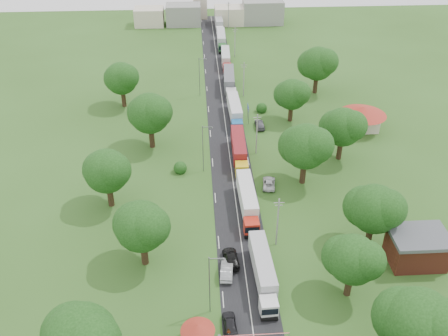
{
  "coord_description": "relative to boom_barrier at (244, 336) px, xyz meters",
  "views": [
    {
      "loc": [
        -6.4,
        -66.46,
        53.53
      ],
      "look_at": [
        -1.71,
        11.22,
        3.0
      ],
      "focal_mm": 40.0,
      "sensor_mm": 36.0,
      "label": 1
    }
  ],
  "objects": [
    {
      "name": "truck_0",
      "position": [
        3.71,
        10.1,
        1.21
      ],
      "size": [
        2.93,
        14.34,
        3.97
      ],
      "color": "silver",
      "rests_on": "ground"
    },
    {
      "name": "lamp_2",
      "position": [
        -3.99,
        75.0,
        4.66
      ],
      "size": [
        2.03,
        0.22,
        10.0
      ],
      "color": "slate",
      "rests_on": "ground"
    },
    {
      "name": "road",
      "position": [
        1.36,
        45.0,
        -0.89
      ],
      "size": [
        8.0,
        200.0,
        0.04
      ],
      "primitive_type": "cube",
      "color": "black",
      "rests_on": "ground"
    },
    {
      "name": "truck_1",
      "position": [
        3.15,
        26.98,
        1.27
      ],
      "size": [
        2.83,
        14.74,
        4.08
      ],
      "color": "red",
      "rests_on": "ground"
    },
    {
      "name": "car_verge_near",
      "position": [
        7.91,
        34.1,
        -0.21
      ],
      "size": [
        2.94,
        5.16,
        1.36
      ],
      "primitive_type": "imported",
      "rotation": [
        0.0,
        0.0,
        3.0
      ],
      "color": "silver",
      "rests_on": "ground"
    },
    {
      "name": "house_cream",
      "position": [
        31.36,
        55.0,
        2.75
      ],
      "size": [
        10.08,
        10.08,
        5.8
      ],
      "color": "beige",
      "rests_on": "ground"
    },
    {
      "name": "tree_11",
      "position": [
        -20.65,
        30.16,
        6.33
      ],
      "size": [
        8.8,
        8.8,
        11.07
      ],
      "color": "#382616",
      "rests_on": "ground"
    },
    {
      "name": "tree_7",
      "position": [
        25.34,
        75.17,
        6.96
      ],
      "size": [
        9.6,
        9.6,
        12.05
      ],
      "color": "#382616",
      "rests_on": "ground"
    },
    {
      "name": "truck_2",
      "position": [
        3.13,
        44.08,
        1.28
      ],
      "size": [
        2.79,
        14.8,
        4.1
      ],
      "color": "gold",
      "rests_on": "ground"
    },
    {
      "name": "tree_13",
      "position": [
        -22.65,
        70.16,
        6.33
      ],
      "size": [
        8.8,
        8.8,
        11.07
      ],
      "color": "#382616",
      "rests_on": "ground"
    },
    {
      "name": "tree_3",
      "position": [
        21.35,
        17.16,
        6.33
      ],
      "size": [
        8.8,
        8.8,
        11.07
      ],
      "color": "#382616",
      "rests_on": "ground"
    },
    {
      "name": "car_lane_front",
      "position": [
        -1.64,
        2.09,
        -0.15
      ],
      "size": [
        1.96,
        4.44,
        1.48
      ],
      "primitive_type": "imported",
      "rotation": [
        0.0,
        0.0,
        3.19
      ],
      "color": "black",
      "rests_on": "ground"
    },
    {
      "name": "car_lane_mid",
      "position": [
        -1.39,
        12.0,
        -0.06
      ],
      "size": [
        2.27,
        5.19,
        1.66
      ],
      "primitive_type": "imported",
      "rotation": [
        0.0,
        0.0,
        3.04
      ],
      "color": "gray",
      "rests_on": "ground"
    },
    {
      "name": "tree_12",
      "position": [
        -14.66,
        50.17,
        6.96
      ],
      "size": [
        9.6,
        9.6,
        12.05
      ],
      "color": "#382616",
      "rests_on": "ground"
    },
    {
      "name": "pole_1",
      "position": [
        6.86,
        18.0,
        3.79
      ],
      "size": [
        1.6,
        0.24,
        9.0
      ],
      "color": "gray",
      "rests_on": "ground"
    },
    {
      "name": "house_brick",
      "position": [
        27.36,
        13.0,
        1.76
      ],
      "size": [
        8.6,
        6.6,
        5.2
      ],
      "color": "maroon",
      "rests_on": "ground"
    },
    {
      "name": "tree_2",
      "position": [
        15.35,
        7.14,
        5.7
      ],
      "size": [
        8.0,
        8.0,
        10.1
      ],
      "color": "#382616",
      "rests_on": "ground"
    },
    {
      "name": "pole_4",
      "position": [
        6.86,
        102.0,
        3.79
      ],
      "size": [
        1.6,
        0.24,
        9.0
      ],
      "color": "gray",
      "rests_on": "ground"
    },
    {
      "name": "truck_5",
      "position": [
        3.73,
        95.38,
        1.1
      ],
      "size": [
        2.72,
        13.59,
        3.76
      ],
      "color": "#AE201A",
      "rests_on": "ground"
    },
    {
      "name": "lamp_0",
      "position": [
        -3.99,
        5.0,
        4.66
      ],
      "size": [
        2.03,
        0.22,
        10.0
      ],
      "color": "slate",
      "rests_on": "ground"
    },
    {
      "name": "tree_5",
      "position": [
        23.35,
        43.16,
        6.33
      ],
      "size": [
        8.8,
        8.8,
        11.07
      ],
      "color": "#382616",
      "rests_on": "ground"
    },
    {
      "name": "truck_7",
      "position": [
        3.47,
        129.0,
        1.18
      ],
      "size": [
        2.52,
        14.11,
        3.91
      ],
      "color": "silver",
      "rests_on": "ground"
    },
    {
      "name": "boom_barrier",
      "position": [
        0.0,
        0.0,
        0.0
      ],
      "size": [
        9.22,
        0.35,
        1.18
      ],
      "color": "slate",
      "rests_on": "ground"
    },
    {
      "name": "tree_6",
      "position": [
        16.35,
        60.14,
        5.7
      ],
      "size": [
        8.0,
        8.0,
        10.1
      ],
      "color": "#382616",
      "rests_on": "ground"
    },
    {
      "name": "tree_4",
      "position": [
        14.34,
        35.17,
        6.96
      ],
      "size": [
        9.6,
        9.6,
        12.05
      ],
      "color": "#382616",
      "rests_on": "ground"
    },
    {
      "name": "pole_3",
      "position": [
        6.86,
        74.0,
        3.79
      ],
      "size": [
        1.6,
        0.24,
        9.0
      ],
      "color": "gray",
      "rests_on": "ground"
    },
    {
      "name": "pole_2",
      "position": [
        6.86,
        46.0,
        3.79
      ],
      "size": [
        1.6,
        0.24,
        9.0
      ],
      "color": "gray",
      "rests_on": "ground"
    },
    {
      "name": "guard_booth",
      "position": [
        -5.84,
        -0.0,
        1.27
      ],
      "size": [
        4.4,
        4.4,
        3.45
      ],
      "color": "beige",
      "rests_on": "ground"
    },
    {
      "name": "tree_10",
      "position": [
        -13.65,
        15.16,
        6.33
      ],
      "size": [
        8.8,
        8.8,
        11.07
      ],
      "color": "#382616",
      "rests_on": "ground"
    },
    {
      "name": "truck_3",
      "position": [
        3.68,
        61.31,
        1.25
      ],
      "size": [
        2.8,
        14.59,
        4.04
      ],
      "color": "#185993",
      "rests_on": "ground"
    },
    {
      "name": "ground",
      "position": [
        1.36,
        25.0,
        -0.89
      ],
      "size": [
        260.0,
        260.0,
        0.0
      ],
      "primitive_type": "plane",
      "color": "#2B4F1A",
      "rests_on": "ground"
    },
    {
      "name": "church",
      "position": [
        -2.64,
        143.0,
        4.5
      ],
      "size": [
        5.0,
        5.0,
        12.3
      ],
      "color": "beige",
      "rests_on": "ground"
    },
    {
      "name": "pole_5",
      "position": [
        6.86,
        130.0,
        3.79
      ],
      "size": [
        1.6,
        0.24,
        9.0
      ],
      "color": "gray",
      "rests_on": "ground"
    },
    {
      "name": "truck_4",
      "position": [
        3.55,
        78.44,
        1.35
      ],
      "size": [
        3.2,
        15.29,
        4.22
      ],
      "color": "#BBBBBB",
      "rests_on": "ground"
    },
    {
      "name": "pedestrian_near",
      "position": [
        -1.92,
        0.5,
        -0.09
      ],
      "size": [
        0.6,
        0.41,
        1.59
      ],
      "primitive_type": "imported",
      "rotation": [
        0.0,
        0.0,
        0.05
      ],
      "color": "gray",
      "rests_on": "ground"
    },
    {
      "name": "distant_town",
      "position": [
        2.04,
        135.0,
        2.6
      ],
      "size": [
        52.0,
        8.0,
        8.0
      ],
      "color": "gray",
      "rests_on": "ground"
    },
    {
      "name": "car_verge_far",
      "position": [
        8.96,
        57.11,
        -0.07
      ],
      "size": [
        2.05,
        4.86,
        1.64
      ],
      "primitive_type": "imported",
      "rotation": [
        0.0,
        0.0,
        3.16
      ],
      "color": "#4F5056",
      "rests_on": "ground"
    },
    {
      "name": "tree_1",
      "position": [
        19.34,
        -4.83,
        6.96
      ],
      "size": [
        9.6,
        9.6,
        12.05
      ],
      "color": "#382616",
      "rests_on": "ground"
    },
    {
      "name": "info_sign",
      "position": [
        6.56,
        60.0,
        2.11
      ],
      "size": [
        0.12,
        3.1,
        4.1
      ],
      "color": "slate",
      "rests_on": "ground"
    },
    {
      "name": "car_lane_rear",
      "position": [
        -0.61,
        14.41,
        -0.12
      ],
      "size": [
        2.61,
        5.46,
        1.54
      ],
      "primitive_type": "imported",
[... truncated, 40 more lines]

